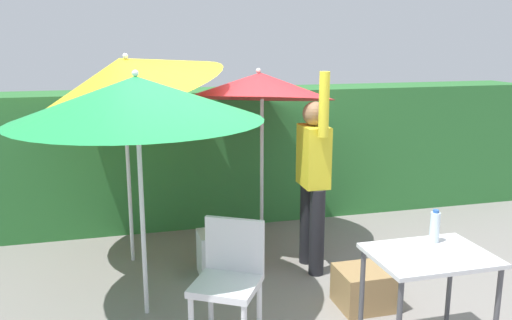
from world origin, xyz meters
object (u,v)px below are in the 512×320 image
at_px(folding_table, 429,266).
at_px(bottle_water, 435,227).
at_px(cooler_box, 226,253).
at_px(crate_cardboard, 366,288).
at_px(umbrella_orange, 125,75).
at_px(chair_plastic, 229,275).
at_px(person_vendor, 313,173).
at_px(umbrella_yellow, 260,86).
at_px(umbrella_rainbow, 137,99).

height_order(folding_table, bottle_water, bottle_water).
height_order(cooler_box, crate_cardboard, cooler_box).
distance_m(umbrella_orange, chair_plastic, 2.18).
bearing_deg(bottle_water, crate_cardboard, 113.60).
bearing_deg(cooler_box, person_vendor, -6.25).
bearing_deg(chair_plastic, folding_table, -21.17).
relative_size(umbrella_orange, cooler_box, 4.53).
height_order(cooler_box, bottle_water, bottle_water).
height_order(umbrella_yellow, crate_cardboard, umbrella_yellow).
distance_m(umbrella_rainbow, folding_table, 2.38).
bearing_deg(crate_cardboard, umbrella_rainbow, 168.94).
height_order(chair_plastic, bottle_water, bottle_water).
bearing_deg(person_vendor, bottle_water, -73.46).
bearing_deg(umbrella_orange, cooler_box, -31.27).
distance_m(umbrella_orange, folding_table, 3.08).
height_order(umbrella_yellow, chair_plastic, umbrella_yellow).
distance_m(umbrella_rainbow, bottle_water, 2.34).
bearing_deg(cooler_box, umbrella_orange, 148.73).
height_order(person_vendor, chair_plastic, person_vendor).
xyz_separation_m(person_vendor, crate_cardboard, (0.17, -0.82, -0.77)).
relative_size(umbrella_rainbow, bottle_water, 8.05).
relative_size(chair_plastic, bottle_water, 3.71).
distance_m(person_vendor, chair_plastic, 1.51).
xyz_separation_m(person_vendor, cooler_box, (-0.81, 0.09, -0.73)).
bearing_deg(crate_cardboard, chair_plastic, -169.69).
distance_m(umbrella_orange, crate_cardboard, 2.83).
height_order(umbrella_rainbow, crate_cardboard, umbrella_rainbow).
xyz_separation_m(umbrella_yellow, crate_cardboard, (0.49, -1.50, -1.53)).
bearing_deg(bottle_water, person_vendor, 106.54).
distance_m(person_vendor, crate_cardboard, 1.14).
bearing_deg(person_vendor, crate_cardboard, -78.41).
relative_size(umbrella_yellow, cooler_box, 3.87).
distance_m(cooler_box, bottle_water, 2.00).
xyz_separation_m(chair_plastic, cooler_box, (0.20, 1.12, -0.31)).
relative_size(crate_cardboard, bottle_water, 1.94).
distance_m(person_vendor, folding_table, 1.58).
relative_size(umbrella_yellow, chair_plastic, 2.20).
xyz_separation_m(umbrella_rainbow, crate_cardboard, (1.75, -0.34, -1.56)).
bearing_deg(umbrella_rainbow, person_vendor, 16.84).
relative_size(cooler_box, bottle_water, 2.10).
height_order(umbrella_orange, cooler_box, umbrella_orange).
height_order(umbrella_rainbow, bottle_water, umbrella_rainbow).
bearing_deg(folding_table, umbrella_yellow, 104.83).
distance_m(umbrella_orange, umbrella_yellow, 1.32).
bearing_deg(chair_plastic, crate_cardboard, 10.31).
xyz_separation_m(person_vendor, chair_plastic, (-1.02, -1.04, -0.42)).
relative_size(person_vendor, bottle_water, 7.83).
relative_size(umbrella_rainbow, folding_table, 2.41).
height_order(chair_plastic, crate_cardboard, chair_plastic).
distance_m(folding_table, bottle_water, 0.30).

